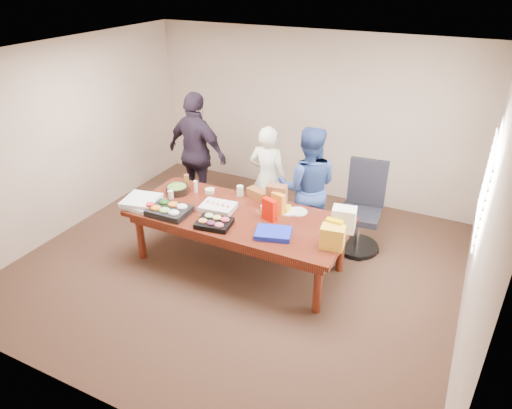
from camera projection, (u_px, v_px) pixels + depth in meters
The scene contains 39 objects.
floor at pixel (239, 264), 6.22m from camera, with size 5.50×5.00×0.02m, color #47301E.
ceiling at pixel (235, 55), 4.95m from camera, with size 5.50×5.00×0.02m, color white.
wall_back at pixel (310, 116), 7.57m from camera, with size 5.50×0.04×2.70m, color beige.
wall_front at pixel (85, 287), 3.60m from camera, with size 5.50×0.04×2.70m, color beige.
wall_left at pixel (69, 137), 6.66m from camera, with size 0.04×5.00×2.70m, color beige.
wall_right at pixel (485, 221), 4.51m from camera, with size 0.04×5.00×2.70m, color beige.
window_panel at pixel (488, 183), 4.93m from camera, with size 0.03×1.40×1.10m, color white.
window_blinds at pixel (484, 183), 4.94m from camera, with size 0.04×1.36×1.00m, color beige.
conference_table at pixel (239, 240), 6.04m from camera, with size 2.80×1.20×0.75m, color #4C1C0F.
office_chair at pixel (360, 211), 6.24m from camera, with size 0.62×0.62×1.21m, color black.
person_center at pixel (268, 179), 6.73m from camera, with size 0.58×0.38×1.59m, color white.
person_right at pixel (307, 187), 6.31m from camera, with size 0.84×0.65×1.72m, color navy.
person_left at pixel (197, 153), 7.17m from camera, with size 1.12×0.47×1.91m, color black.
veggie_tray at pixel (169, 211), 5.87m from camera, with size 0.51×0.40×0.08m, color black.
fruit_tray at pixel (214, 223), 5.61m from camera, with size 0.41×0.32×0.06m, color black.
sheet_cake at pixel (218, 207), 5.96m from camera, with size 0.43×0.32×0.07m, color white.
salad_bowl at pixel (177, 190), 6.39m from camera, with size 0.31×0.31×0.10m, color black.
chip_bag_blue at pixel (273, 233), 5.41m from camera, with size 0.41×0.31×0.06m, color #1526BD.
chip_bag_red at pixel (269, 210), 5.68m from camera, with size 0.20×0.08×0.29m, color red.
chip_bag_yellow at pixel (334, 231), 5.22m from camera, with size 0.20×0.08×0.29m, color #E1B501.
chip_bag_orange at pixel (278, 203), 5.84m from camera, with size 0.18×0.08×0.28m, color orange.
mayo_jar at pixel (240, 191), 6.31m from camera, with size 0.09×0.09×0.14m, color silver.
mustard_bottle at pixel (268, 201), 6.03m from camera, with size 0.05×0.05×0.15m, color yellow.
dressing_bottle at pixel (187, 182), 6.48m from camera, with size 0.07×0.07×0.21m, color brown.
ranch_bottle at pixel (196, 187), 6.40m from camera, with size 0.06×0.06×0.17m, color beige.
banana_bunch at pixel (280, 208), 5.94m from camera, with size 0.24×0.14×0.08m, color yellow.
bread_loaf at pixel (258, 194), 6.24m from camera, with size 0.31×0.14×0.13m, color brown.
kraft_bag at pixel (277, 197), 5.93m from camera, with size 0.25×0.15×0.33m, color brown.
red_cup at pixel (150, 208), 5.88m from camera, with size 0.10×0.10×0.13m, color red.
clear_cup_a at pixel (157, 201), 6.09m from camera, with size 0.08×0.08×0.11m, color silver.
clear_cup_b at pixel (171, 194), 6.25m from camera, with size 0.08×0.08×0.11m, color white.
pizza_box_lower at pixel (143, 204), 6.07m from camera, with size 0.43×0.43×0.05m, color white.
pizza_box_upper at pixel (141, 200), 6.06m from camera, with size 0.43×0.43×0.05m, color white.
plate_a at pixel (298, 212), 5.92m from camera, with size 0.25×0.25×0.01m, color white.
plate_b at pixel (288, 211), 5.93m from camera, with size 0.25×0.25×0.02m, color white.
dip_bowl_a at pixel (266, 208), 5.97m from camera, with size 0.15×0.15×0.06m, color beige.
dip_bowl_b at pixel (210, 191), 6.41m from camera, with size 0.14×0.14×0.06m, color beige.
grocery_bag_white at pixel (344, 219), 5.46m from camera, with size 0.27×0.20×0.29m, color white.
grocery_bag_yellow at pixel (332, 237), 5.14m from camera, with size 0.26×0.18×0.26m, color yellow.
Camera 1 is at (2.47, -4.50, 3.61)m, focal length 32.47 mm.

